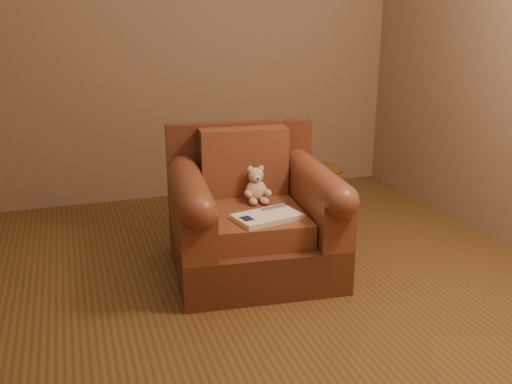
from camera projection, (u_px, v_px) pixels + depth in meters
name	position (u px, v px, depth m)	size (l,w,h in m)	color
floor	(211.00, 320.00, 2.76)	(4.00, 4.00, 0.00)	brown
armchair	(252.00, 218.00, 3.24)	(0.96, 0.92, 0.80)	#542A1C
teddy_bear	(256.00, 188.00, 3.27)	(0.15, 0.17, 0.21)	beige
guidebook	(267.00, 217.00, 3.00)	(0.38, 0.28, 0.03)	beige
side_table	(312.00, 204.00, 3.58)	(0.36, 0.36, 0.50)	gold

